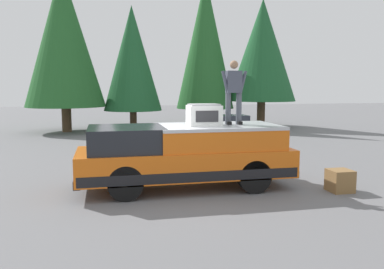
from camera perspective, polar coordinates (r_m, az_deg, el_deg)
ground_plane at (r=10.30m, az=-3.48°, el=-8.09°), size 90.00×90.00×0.00m
pickup_truck at (r=10.44m, az=-0.98°, el=-2.97°), size 2.01×5.54×1.65m
compressor_unit at (r=10.36m, az=1.72°, el=2.83°), size 0.65×0.84×0.56m
person_on_truck_bed at (r=10.73m, az=5.98°, el=6.27°), size 0.29×0.72×1.69m
parked_car_grey at (r=20.92m, az=5.06°, el=1.19°), size 1.64×4.10×1.16m
wooden_crate at (r=10.87m, az=20.37°, el=-6.20°), size 0.56×0.56×0.56m
conifer_far_left at (r=26.63m, az=10.00°, el=11.72°), size 4.37×4.37×8.20m
conifer_left at (r=25.93m, az=1.91°, el=12.93°), size 3.67×3.67×9.52m
conifer_center_left at (r=24.82m, az=-8.53°, el=10.67°), size 3.53×3.53×7.46m
conifer_center_right at (r=24.53m, az=-17.87°, el=12.96°), size 4.55×4.55×9.31m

